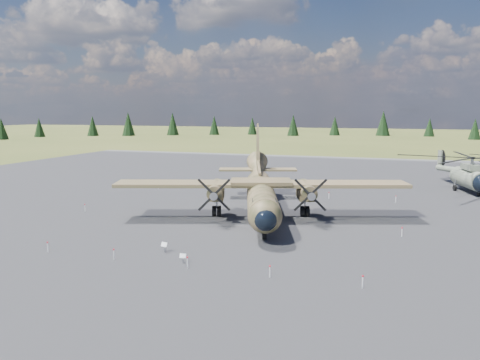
% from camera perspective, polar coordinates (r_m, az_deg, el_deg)
% --- Properties ---
extents(ground, '(500.00, 500.00, 0.00)m').
position_cam_1_polar(ground, '(46.54, -1.72, -5.23)').
color(ground, brown).
rests_on(ground, ground).
extents(apron, '(120.00, 120.00, 0.04)m').
position_cam_1_polar(apron, '(55.82, 1.78, -2.91)').
color(apron, '#57575C').
rests_on(apron, ground).
extents(transport_plane, '(29.50, 26.29, 9.88)m').
position_cam_1_polar(transport_plane, '(49.26, 2.54, -1.09)').
color(transport_plane, '#35371E').
rests_on(transport_plane, ground).
extents(helicopter_near, '(23.47, 24.50, 4.89)m').
position_cam_1_polar(helicopter_near, '(70.08, 26.24, 1.43)').
color(helicopter_near, gray).
rests_on(helicopter_near, ground).
extents(info_placard_left, '(0.54, 0.30, 0.81)m').
position_cam_1_polar(info_placard_left, '(37.51, -9.21, -7.89)').
color(info_placard_left, gray).
rests_on(info_placard_left, ground).
extents(info_placard_right, '(0.48, 0.25, 0.73)m').
position_cam_1_polar(info_placard_right, '(34.76, -6.98, -9.28)').
color(info_placard_right, gray).
rests_on(info_placard_right, ground).
extents(barrier_fence, '(33.12, 29.62, 0.85)m').
position_cam_1_polar(barrier_fence, '(46.51, -2.29, -4.60)').
color(barrier_fence, white).
rests_on(barrier_fence, ground).
extents(treeline, '(346.58, 340.85, 10.97)m').
position_cam_1_polar(treeline, '(37.39, 3.63, -1.21)').
color(treeline, black).
rests_on(treeline, ground).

